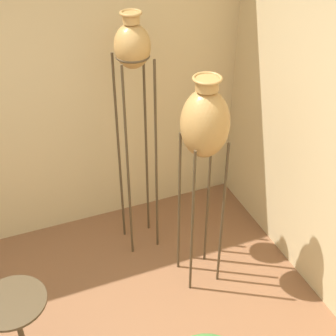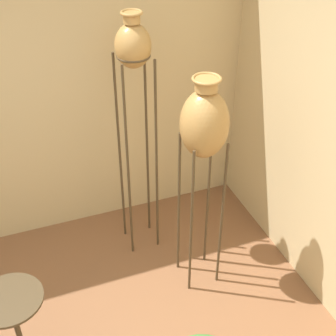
{
  "view_description": "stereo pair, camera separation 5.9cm",
  "coord_description": "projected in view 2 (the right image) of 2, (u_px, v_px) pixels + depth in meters",
  "views": [
    {
      "loc": [
        -0.02,
        -1.45,
        2.94
      ],
      "look_at": [
        1.05,
        1.24,
        0.92
      ],
      "focal_mm": 50.0,
      "sensor_mm": 36.0,
      "label": 1
    },
    {
      "loc": [
        0.03,
        -1.47,
        2.94
      ],
      "look_at": [
        1.05,
        1.24,
        0.92
      ],
      "focal_mm": 50.0,
      "sensor_mm": 36.0,
      "label": 2
    }
  ],
  "objects": [
    {
      "name": "vase_stand_medium",
      "position": [
        204.0,
        126.0,
        3.09
      ],
      "size": [
        0.33,
        0.33,
        1.75
      ],
      "color": "#473823",
      "rests_on": "ground_plane"
    },
    {
      "name": "wall_back",
      "position": [
        4.0,
        96.0,
        3.59
      ],
      "size": [
        7.99,
        0.06,
        2.7
      ],
      "color": "#D1B784",
      "rests_on": "ground_plane"
    },
    {
      "name": "side_table",
      "position": [
        16.0,
        323.0,
        2.83
      ],
      "size": [
        0.4,
        0.4,
        0.78
      ],
      "color": "#473823",
      "rests_on": "ground_plane"
    },
    {
      "name": "vase_stand_tall",
      "position": [
        134.0,
        59.0,
        3.26
      ],
      "size": [
        0.26,
        0.26,
        2.04
      ],
      "color": "#473823",
      "rests_on": "ground_plane"
    }
  ]
}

